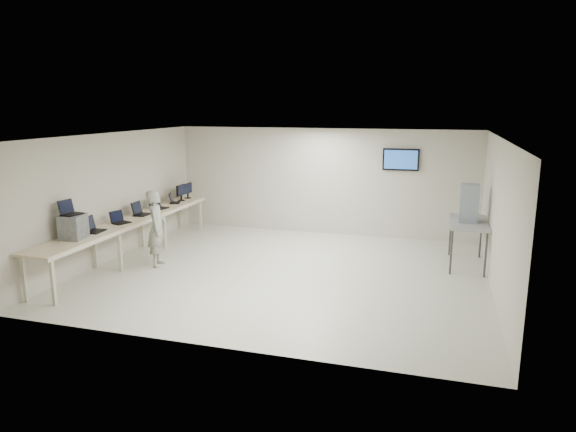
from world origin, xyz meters
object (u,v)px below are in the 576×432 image
(workbench, at_px, (131,222))
(equipment_box, at_px, (73,227))
(soldier, at_px, (157,228))
(side_table, at_px, (468,225))

(workbench, height_order, equipment_box, equipment_box)
(workbench, height_order, soldier, soldier)
(workbench, bearing_deg, equipment_box, -92.00)
(side_table, bearing_deg, workbench, -167.86)
(workbench, xyz_separation_m, equipment_box, (-0.06, -1.80, 0.31))
(equipment_box, height_order, soldier, soldier)
(soldier, bearing_deg, equipment_box, 129.10)
(equipment_box, relative_size, side_table, 0.29)
(soldier, relative_size, side_table, 1.01)
(soldier, height_order, side_table, soldier)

